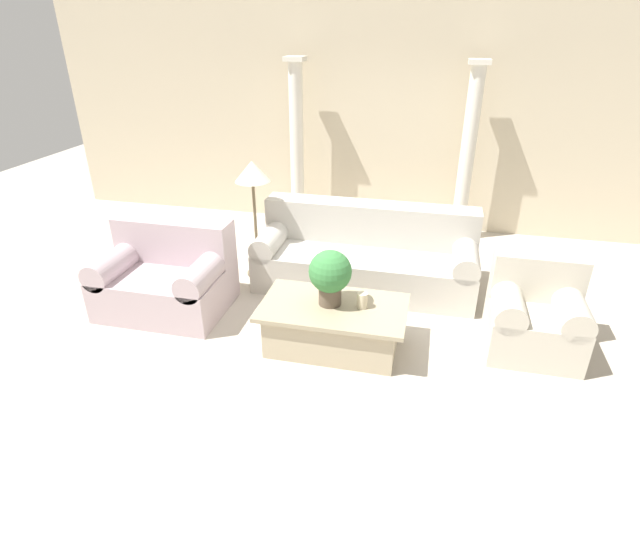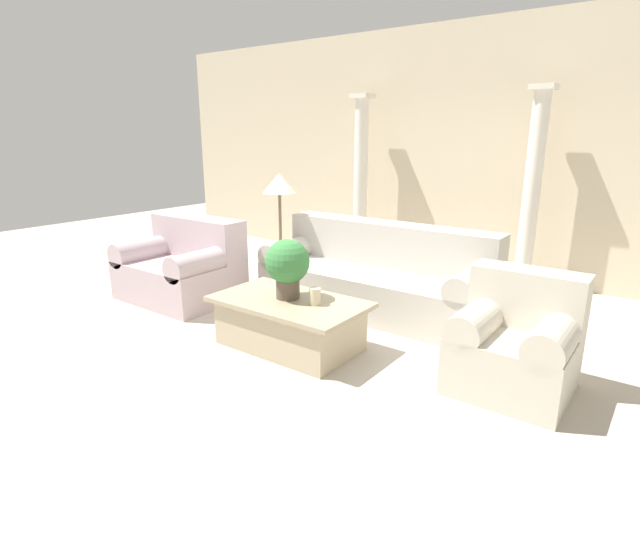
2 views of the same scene
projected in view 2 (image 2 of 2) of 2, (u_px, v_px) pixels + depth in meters
ground_plane at (332, 329)px, 4.85m from camera, size 16.00×16.00×0.00m
wall_back at (456, 152)px, 6.59m from camera, size 10.00×0.06×3.20m
sofa_long at (377, 276)px, 5.34m from camera, size 2.46×0.95×0.91m
loveseat at (183, 266)px, 5.71m from camera, size 1.28×0.95×0.91m
coffee_table at (290, 323)px, 4.40m from camera, size 1.34×0.78×0.44m
potted_plant at (287, 264)px, 4.31m from camera, size 0.39×0.39×0.53m
pillar_candle at (315, 296)px, 4.20m from camera, size 0.10×0.10×0.15m
floor_lamp at (280, 191)px, 5.82m from camera, size 0.40×0.40×1.39m
column_left at (361, 179)px, 7.13m from camera, size 0.27×0.27×2.36m
column_right at (532, 190)px, 5.78m from camera, size 0.27×0.27×2.36m
armchair at (516, 341)px, 3.65m from camera, size 0.81×0.77×0.87m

